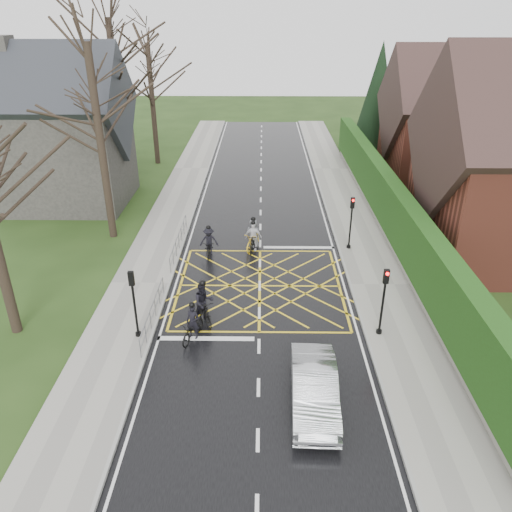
{
  "coord_description": "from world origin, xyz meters",
  "views": [
    {
      "loc": [
        0.09,
        -21.77,
        12.57
      ],
      "look_at": [
        -0.19,
        0.77,
        1.3
      ],
      "focal_mm": 35.0,
      "sensor_mm": 36.0,
      "label": 1
    }
  ],
  "objects_px": {
    "cyclist_mid": "(209,244)",
    "cyclist_front": "(253,240)",
    "cyclist_rear": "(193,327)",
    "car": "(314,388)",
    "cyclist_lead": "(253,238)",
    "cyclist_back": "(204,306)"
  },
  "relations": [
    {
      "from": "cyclist_rear",
      "to": "car",
      "type": "bearing_deg",
      "value": -19.15
    },
    {
      "from": "cyclist_lead",
      "to": "cyclist_rear",
      "type": "bearing_deg",
      "value": -86.02
    },
    {
      "from": "cyclist_mid",
      "to": "car",
      "type": "relative_size",
      "value": 0.42
    },
    {
      "from": "cyclist_back",
      "to": "cyclist_lead",
      "type": "relative_size",
      "value": 1.0
    },
    {
      "from": "cyclist_back",
      "to": "cyclist_mid",
      "type": "xyz_separation_m",
      "value": [
        -0.42,
        6.68,
        -0.13
      ]
    },
    {
      "from": "cyclist_front",
      "to": "cyclist_lead",
      "type": "distance_m",
      "value": 0.28
    },
    {
      "from": "cyclist_front",
      "to": "car",
      "type": "distance_m",
      "value": 12.68
    },
    {
      "from": "cyclist_rear",
      "to": "car",
      "type": "height_order",
      "value": "cyclist_rear"
    },
    {
      "from": "cyclist_mid",
      "to": "cyclist_lead",
      "type": "distance_m",
      "value": 2.62
    },
    {
      "from": "cyclist_front",
      "to": "cyclist_lead",
      "type": "bearing_deg",
      "value": 99.9
    },
    {
      "from": "cyclist_back",
      "to": "cyclist_front",
      "type": "height_order",
      "value": "cyclist_back"
    },
    {
      "from": "cyclist_front",
      "to": "car",
      "type": "xyz_separation_m",
      "value": [
        2.34,
        -12.47,
        0.07
      ]
    },
    {
      "from": "cyclist_back",
      "to": "cyclist_lead",
      "type": "bearing_deg",
      "value": 50.51
    },
    {
      "from": "cyclist_front",
      "to": "car",
      "type": "bearing_deg",
      "value": -69.46
    },
    {
      "from": "cyclist_mid",
      "to": "cyclist_front",
      "type": "height_order",
      "value": "cyclist_front"
    },
    {
      "from": "cyclist_rear",
      "to": "car",
      "type": "xyz_separation_m",
      "value": [
        4.71,
        -3.88,
        0.17
      ]
    },
    {
      "from": "cyclist_rear",
      "to": "cyclist_lead",
      "type": "height_order",
      "value": "cyclist_lead"
    },
    {
      "from": "cyclist_rear",
      "to": "cyclist_mid",
      "type": "height_order",
      "value": "cyclist_mid"
    },
    {
      "from": "car",
      "to": "cyclist_mid",
      "type": "bearing_deg",
      "value": 114.0
    },
    {
      "from": "cyclist_mid",
      "to": "car",
      "type": "bearing_deg",
      "value": -69.93
    },
    {
      "from": "car",
      "to": "cyclist_lead",
      "type": "bearing_deg",
      "value": 102.33
    },
    {
      "from": "cyclist_back",
      "to": "car",
      "type": "height_order",
      "value": "cyclist_back"
    }
  ]
}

